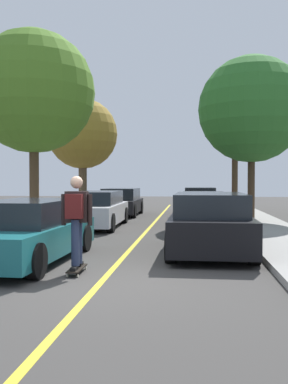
% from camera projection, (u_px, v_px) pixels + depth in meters
% --- Properties ---
extents(ground, '(80.00, 80.00, 0.00)m').
position_uv_depth(ground, '(104.00, 279.00, 7.64)').
color(ground, '#3D3A38').
extents(center_line, '(0.12, 39.20, 0.01)m').
position_uv_depth(center_line, '(134.00, 245.00, 11.62)').
color(center_line, gold).
rests_on(center_line, ground).
extents(parked_car_left_nearest, '(2.00, 4.52, 1.30)m').
position_uv_depth(parked_car_left_nearest, '(27.00, 231.00, 9.28)').
color(parked_car_left_nearest, '#196066').
rests_on(parked_car_left_nearest, ground).
extents(parked_car_left_near, '(1.88, 4.71, 1.32)m').
position_uv_depth(parked_car_left_near, '(97.00, 209.00, 16.16)').
color(parked_car_left_near, '#B7B7BC').
rests_on(parked_car_left_near, ground).
extents(parked_car_left_far, '(1.87, 4.21, 1.33)m').
position_uv_depth(parked_car_left_far, '(121.00, 202.00, 21.63)').
color(parked_car_left_far, black).
rests_on(parked_car_left_far, ground).
extents(parked_car_right_nearest, '(1.97, 4.35, 1.41)m').
position_uv_depth(parked_car_right_nearest, '(210.00, 223.00, 10.44)').
color(parked_car_right_nearest, black).
rests_on(parked_car_right_nearest, ground).
extents(parked_car_right_near, '(2.04, 4.42, 1.27)m').
position_uv_depth(parked_car_right_near, '(203.00, 208.00, 17.03)').
color(parked_car_right_near, maroon).
rests_on(parked_car_right_near, ground).
extents(parked_car_right_far, '(1.84, 4.09, 1.36)m').
position_uv_depth(parked_car_right_far, '(200.00, 200.00, 23.17)').
color(parked_car_right_far, maroon).
rests_on(parked_car_right_far, ground).
extents(street_tree_left_nearest, '(4.21, 4.21, 6.73)m').
position_uv_depth(street_tree_left_nearest, '(34.00, 92.00, 15.07)').
color(street_tree_left_nearest, '#4C3823').
rests_on(street_tree_left_nearest, sidewalk_left).
extents(street_tree_left_near, '(3.48, 3.48, 5.65)m').
position_uv_depth(street_tree_left_near, '(83.00, 134.00, 21.84)').
color(street_tree_left_near, brown).
rests_on(street_tree_left_near, sidewalk_left).
extents(street_tree_right_nearest, '(4.25, 4.25, 6.55)m').
position_uv_depth(street_tree_right_nearest, '(252.00, 109.00, 17.51)').
color(street_tree_right_nearest, '#3D2D1E').
rests_on(street_tree_right_nearest, sidewalk_right).
extents(street_tree_right_near, '(3.75, 3.75, 6.96)m').
position_uv_depth(street_tree_right_near, '(235.00, 117.00, 24.20)').
color(street_tree_right_near, '#3D2D1E').
rests_on(street_tree_right_near, sidewalk_right).
extents(skateboard, '(0.25, 0.85, 0.10)m').
position_uv_depth(skateboard, '(77.00, 269.00, 8.10)').
color(skateboard, black).
rests_on(skateboard, ground).
extents(skateboarder, '(0.58, 0.70, 1.69)m').
position_uv_depth(skateboarder, '(76.00, 216.00, 8.04)').
color(skateboarder, black).
rests_on(skateboarder, skateboard).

